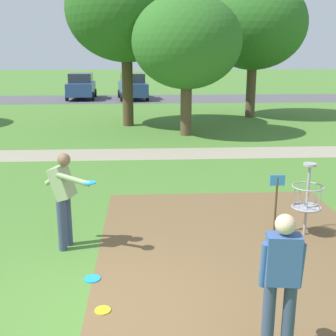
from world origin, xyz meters
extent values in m
plane|color=#47752D|center=(0.00, 0.00, 0.00)|extent=(160.00, 160.00, 0.00)
cube|color=brown|center=(2.31, 2.13, 0.00)|extent=(4.91, 5.55, 0.01)
cylinder|color=#9E9EA3|center=(3.66, 2.35, 0.68)|extent=(0.05, 0.05, 1.35)
cylinder|color=#9E9EA3|center=(3.66, 2.35, 1.37)|extent=(0.24, 0.24, 0.04)
torus|color=#9E9EA3|center=(3.66, 2.35, 0.95)|extent=(0.58, 0.58, 0.02)
torus|color=#9E9EA3|center=(3.66, 2.35, 0.55)|extent=(0.55, 0.55, 0.03)
cylinder|color=#9E9EA3|center=(3.66, 2.35, 0.53)|extent=(0.48, 0.48, 0.02)
cylinder|color=gray|center=(3.90, 2.35, 0.75)|extent=(0.01, 0.01, 0.40)
cylinder|color=gray|center=(3.85, 2.49, 0.75)|extent=(0.01, 0.01, 0.40)
cylinder|color=gray|center=(3.73, 2.58, 0.75)|extent=(0.01, 0.01, 0.40)
cylinder|color=gray|center=(3.58, 2.58, 0.75)|extent=(0.01, 0.01, 0.40)
cylinder|color=gray|center=(3.46, 2.49, 0.75)|extent=(0.01, 0.01, 0.40)
cylinder|color=gray|center=(3.42, 2.35, 0.75)|extent=(0.01, 0.01, 0.40)
cylinder|color=gray|center=(3.46, 2.21, 0.75)|extent=(0.01, 0.01, 0.40)
cylinder|color=gray|center=(3.58, 2.13, 0.75)|extent=(0.01, 0.01, 0.40)
cylinder|color=gray|center=(3.73, 2.13, 0.75)|extent=(0.01, 0.01, 0.40)
cylinder|color=gray|center=(3.85, 2.21, 0.75)|extent=(0.01, 0.01, 0.40)
cylinder|color=#4C3823|center=(3.11, 2.45, 0.55)|extent=(0.04, 0.04, 1.10)
cube|color=#3384C6|center=(3.11, 2.45, 1.05)|extent=(0.28, 0.03, 0.20)
cylinder|color=#384260|center=(2.01, -0.93, 0.46)|extent=(0.14, 0.14, 0.92)
cylinder|color=#384260|center=(2.23, -0.96, 0.46)|extent=(0.14, 0.14, 0.92)
cube|color=#385693|center=(2.12, -0.94, 1.20)|extent=(0.38, 0.26, 0.56)
sphere|color=beige|center=(2.12, -0.94, 1.60)|extent=(0.22, 0.22, 0.22)
cylinder|color=#385693|center=(1.94, -0.90, 1.12)|extent=(0.11, 0.17, 0.55)
cylinder|color=#385693|center=(2.31, -0.95, 1.12)|extent=(0.11, 0.17, 0.55)
cylinder|color=#E53D99|center=(2.14, -0.76, 0.97)|extent=(0.22, 0.22, 0.02)
cylinder|color=#384260|center=(-0.71, 2.16, 0.46)|extent=(0.14, 0.14, 0.92)
cylinder|color=#384260|center=(-0.77, 1.95, 0.46)|extent=(0.14, 0.14, 0.92)
cube|color=#93A875|center=(-0.74, 2.05, 1.20)|extent=(0.47, 0.46, 0.60)
sphere|color=brown|center=(-0.68, 2.03, 1.60)|extent=(0.22, 0.22, 0.22)
cylinder|color=#93A875|center=(-0.50, 1.81, 1.32)|extent=(0.59, 0.27, 0.21)
cylinder|color=#1E93DB|center=(-0.24, 1.72, 1.29)|extent=(0.22, 0.22, 0.02)
cylinder|color=#93A875|center=(-0.86, 2.26, 1.25)|extent=(0.48, 0.23, 0.37)
cylinder|color=#1E93DB|center=(-0.15, 0.89, 0.01)|extent=(0.25, 0.25, 0.02)
cylinder|color=gold|center=(0.08, 0.04, 0.01)|extent=(0.22, 0.22, 0.02)
cylinder|color=#4C3823|center=(-0.04, 15.11, 1.57)|extent=(0.49, 0.49, 3.13)
ellipsoid|color=#285B1E|center=(-0.04, 15.11, 5.11)|extent=(5.27, 5.27, 4.48)
cylinder|color=brown|center=(2.40, 12.57, 1.05)|extent=(0.45, 0.45, 2.10)
ellipsoid|color=#2D6623|center=(2.40, 12.57, 3.72)|extent=(4.34, 4.34, 3.69)
cylinder|color=brown|center=(6.29, 17.57, 1.34)|extent=(0.49, 0.49, 2.69)
ellipsoid|color=#2D6623|center=(6.29, 17.57, 4.66)|extent=(5.27, 5.27, 4.48)
cube|color=#4C4C51|center=(0.00, 26.92, 0.00)|extent=(36.00, 6.00, 0.01)
cube|color=#2D4784|center=(-3.81, 27.17, 0.75)|extent=(1.97, 4.27, 0.90)
cube|color=#2D333D|center=(-3.81, 27.17, 1.52)|extent=(1.67, 2.25, 0.64)
cylinder|color=black|center=(-4.76, 28.43, 0.30)|extent=(0.20, 0.61, 0.60)
cylinder|color=black|center=(-2.96, 28.51, 0.30)|extent=(0.20, 0.61, 0.60)
cylinder|color=black|center=(-4.65, 25.83, 0.30)|extent=(0.20, 0.61, 0.60)
cylinder|color=black|center=(-2.86, 25.91, 0.30)|extent=(0.20, 0.61, 0.60)
cube|color=#2D4784|center=(-0.08, 26.70, 0.75)|extent=(2.27, 4.38, 0.90)
cube|color=#2D333D|center=(-0.08, 26.70, 1.52)|extent=(1.82, 2.35, 0.64)
cylinder|color=black|center=(-1.12, 27.89, 0.30)|extent=(0.25, 0.62, 0.60)
cylinder|color=black|center=(0.66, 28.10, 0.30)|extent=(0.25, 0.62, 0.60)
cylinder|color=black|center=(-0.83, 25.30, 0.30)|extent=(0.25, 0.62, 0.60)
cylinder|color=black|center=(0.96, 25.51, 0.30)|extent=(0.25, 0.62, 0.60)
cube|color=gray|center=(0.00, 9.21, 0.00)|extent=(40.00, 1.69, 0.00)
camera|label=1|loc=(0.65, -5.10, 3.34)|focal=46.50mm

